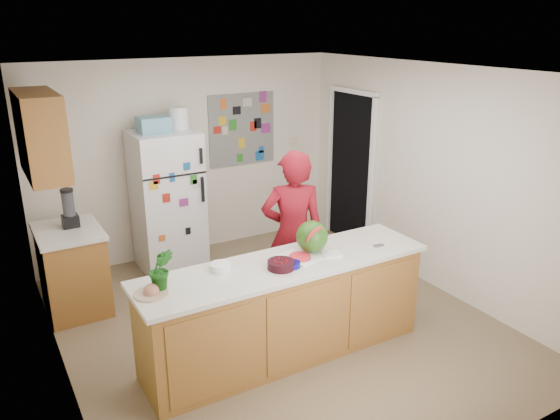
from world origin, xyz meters
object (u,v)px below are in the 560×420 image
refrigerator (167,201)px  person (293,235)px  watermelon (312,236)px  cherry_bowl (281,265)px

refrigerator → person: bearing=-68.0°
person → watermelon: person is taller
refrigerator → cherry_bowl: 2.47m
refrigerator → watermelon: refrigerator is taller
refrigerator → person: 1.89m
refrigerator → watermelon: size_ratio=5.87×
person → cherry_bowl: person is taller
watermelon → cherry_bowl: watermelon is taller
refrigerator → cherry_bowl: size_ratio=7.34×
person → watermelon: bearing=98.8°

